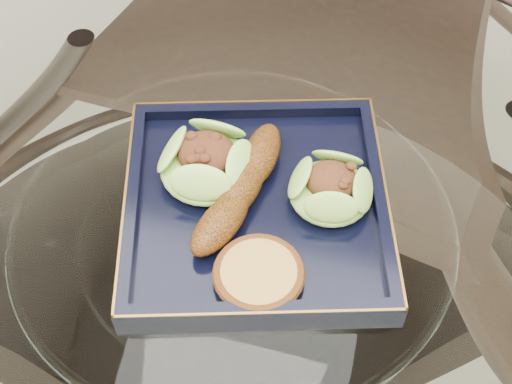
# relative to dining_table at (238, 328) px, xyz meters

# --- Properties ---
(dining_table) EXTENTS (1.13, 1.13, 0.77)m
(dining_table) POSITION_rel_dining_table_xyz_m (0.00, 0.00, 0.00)
(dining_table) COLOR white
(dining_table) RESTS_ON ground
(dining_chair) EXTENTS (0.48, 0.48, 0.95)m
(dining_chair) POSITION_rel_dining_table_xyz_m (-0.03, 0.52, -0.07)
(dining_chair) COLOR black
(dining_chair) RESTS_ON ground
(navy_plate) EXTENTS (0.33, 0.33, 0.02)m
(navy_plate) POSITION_rel_dining_table_xyz_m (0.01, 0.05, 0.17)
(navy_plate) COLOR black
(navy_plate) RESTS_ON dining_table
(lettuce_wrap_left) EXTENTS (0.13, 0.13, 0.04)m
(lettuce_wrap_left) POSITION_rel_dining_table_xyz_m (-0.05, 0.08, 0.20)
(lettuce_wrap_left) COLOR #6BA12E
(lettuce_wrap_left) RESTS_ON navy_plate
(lettuce_wrap_right) EXTENTS (0.11, 0.11, 0.03)m
(lettuce_wrap_right) POSITION_rel_dining_table_xyz_m (0.08, 0.08, 0.20)
(lettuce_wrap_right) COLOR #6CA22F
(lettuce_wrap_right) RESTS_ON navy_plate
(roasted_plantain) EXTENTS (0.07, 0.18, 0.03)m
(roasted_plantain) POSITION_rel_dining_table_xyz_m (-0.01, 0.06, 0.20)
(roasted_plantain) COLOR #68340A
(roasted_plantain) RESTS_ON navy_plate
(crumb_patty) EXTENTS (0.08, 0.08, 0.01)m
(crumb_patty) POSITION_rel_dining_table_xyz_m (0.03, -0.03, 0.19)
(crumb_patty) COLOR gold
(crumb_patty) RESTS_ON navy_plate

